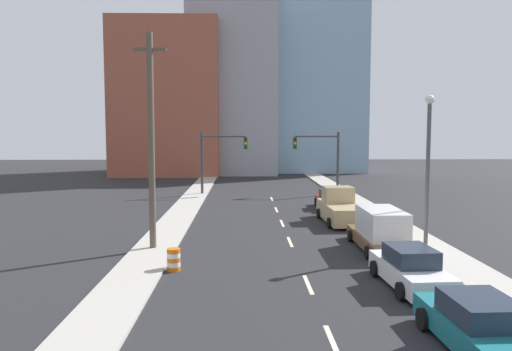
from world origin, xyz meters
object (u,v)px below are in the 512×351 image
object	(u,v)px
traffic_barrel	(174,260)
sedan_teal	(480,327)
box_truck_brown	(381,231)
traffic_signal_right	(324,154)
traffic_signal_left	(216,154)
street_lamp	(428,160)
utility_pole_left_mid	(151,141)
pickup_truck_tan	(340,208)
sedan_red	(331,200)
sedan_white	(410,269)

from	to	relation	value
traffic_barrel	sedan_teal	xyz separation A→B (m)	(9.21, -7.95, 0.20)
traffic_barrel	box_truck_brown	size ratio (longest dim) A/B	0.16
traffic_signal_right	traffic_signal_left	bearing A→B (deg)	180.00
street_lamp	sedan_teal	bearing A→B (deg)	-103.66
utility_pole_left_mid	pickup_truck_tan	bearing A→B (deg)	34.24
traffic_signal_left	sedan_red	world-z (taller)	traffic_signal_left
traffic_barrel	sedan_red	xyz separation A→B (m)	(9.63, 16.91, 0.17)
street_lamp	pickup_truck_tan	bearing A→B (deg)	111.22
pickup_truck_tan	traffic_barrel	bearing A→B (deg)	-131.62
traffic_signal_right	box_truck_brown	xyz separation A→B (m)	(-0.77, -22.04, -2.81)
traffic_barrel	pickup_truck_tan	distance (m)	14.36
traffic_signal_right	utility_pole_left_mid	size ratio (longest dim) A/B	0.55
street_lamp	sedan_white	size ratio (longest dim) A/B	1.61
sedan_white	street_lamp	bearing A→B (deg)	61.81
traffic_signal_left	street_lamp	world-z (taller)	street_lamp
street_lamp	sedan_teal	xyz separation A→B (m)	(-2.82, -11.62, -3.79)
street_lamp	sedan_white	distance (m)	7.70
traffic_barrel	sedan_white	xyz separation A→B (m)	(9.20, -2.42, 0.22)
sedan_teal	pickup_truck_tan	world-z (taller)	pickup_truck_tan
sedan_red	traffic_signal_left	bearing A→B (deg)	138.38
sedan_white	traffic_signal_right	bearing A→B (deg)	84.17
pickup_truck_tan	traffic_signal_left	bearing A→B (deg)	119.52
sedan_red	traffic_barrel	bearing A→B (deg)	-118.67
traffic_signal_left	traffic_barrel	distance (m)	25.64
utility_pole_left_mid	traffic_barrel	xyz separation A→B (m)	(1.54, -3.75, -4.93)
traffic_signal_left	street_lamp	distance (m)	24.69
traffic_signal_left	utility_pole_left_mid	distance (m)	21.82
traffic_signal_right	sedan_white	world-z (taller)	traffic_signal_right
traffic_barrel	box_truck_brown	distance (m)	10.28
utility_pole_left_mid	box_truck_brown	size ratio (longest dim) A/B	1.78
sedan_white	sedan_red	distance (m)	19.34
street_lamp	sedan_white	xyz separation A→B (m)	(-2.83, -6.09, -3.77)
traffic_signal_left	traffic_barrel	bearing A→B (deg)	-90.87
sedan_teal	street_lamp	bearing A→B (deg)	74.58
utility_pole_left_mid	box_truck_brown	xyz separation A→B (m)	(11.23, -0.36, -4.44)
pickup_truck_tan	sedan_red	world-z (taller)	pickup_truck_tan
sedan_teal	pickup_truck_tan	size ratio (longest dim) A/B	0.84
street_lamp	box_truck_brown	xyz separation A→B (m)	(-2.34, -0.28, -3.49)
street_lamp	pickup_truck_tan	world-z (taller)	street_lamp
sedan_white	box_truck_brown	world-z (taller)	box_truck_brown
traffic_signal_right	traffic_barrel	xyz separation A→B (m)	(-10.47, -25.42, -3.30)
sedan_white	sedan_red	world-z (taller)	sedan_white
utility_pole_left_mid	pickup_truck_tan	world-z (taller)	utility_pole_left_mid
sedan_teal	sedan_red	size ratio (longest dim) A/B	1.10
traffic_signal_left	box_truck_brown	size ratio (longest dim) A/B	0.98
traffic_barrel	box_truck_brown	bearing A→B (deg)	19.25
traffic_signal_right	pickup_truck_tan	xyz separation A→B (m)	(-1.30, -14.39, -2.88)
pickup_truck_tan	utility_pole_left_mid	bearing A→B (deg)	-147.65
box_truck_brown	pickup_truck_tan	xyz separation A→B (m)	(-0.52, 7.65, -0.07)
sedan_white	pickup_truck_tan	bearing A→B (deg)	86.90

